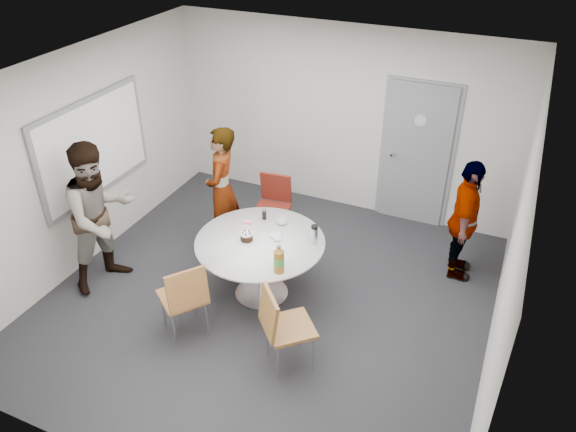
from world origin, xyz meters
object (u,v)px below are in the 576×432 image
at_px(chair_near_right, 280,322).
at_px(person_left, 100,216).
at_px(table, 262,249).
at_px(person_main, 222,189).
at_px(door, 416,155).
at_px(chair_far, 273,201).
at_px(chair_near_left, 185,295).
at_px(whiteboard, 94,147).
at_px(person_right, 464,221).

height_order(chair_near_right, person_left, person_left).
bearing_deg(table, person_main, 140.99).
distance_m(door, chair_far, 2.08).
bearing_deg(door, person_left, -136.27).
xyz_separation_m(table, person_main, (-0.95, 0.77, 0.18)).
relative_size(door, chair_near_left, 2.21).
bearing_deg(table, chair_far, 109.41).
xyz_separation_m(table, chair_near_left, (-0.44, -0.96, -0.09)).
xyz_separation_m(chair_near_left, chair_near_right, (1.09, 0.03, 0.00)).
height_order(door, chair_far, door).
bearing_deg(person_main, table, 34.14).
relative_size(whiteboard, table, 1.28).
bearing_deg(chair_near_right, person_main, -178.96).
xyz_separation_m(whiteboard, chair_near_left, (1.94, -1.11, -0.86)).
relative_size(person_left, person_right, 1.18).
relative_size(chair_near_left, chair_far, 1.02).
bearing_deg(chair_far, door, -148.10).
bearing_deg(chair_near_right, door, 128.75).
distance_m(person_main, person_left, 1.55).
height_order(whiteboard, chair_near_left, whiteboard).
bearing_deg(whiteboard, chair_near_left, -29.87).
distance_m(chair_near_right, person_main, 2.36).
distance_m(chair_near_right, person_left, 2.58).
xyz_separation_m(door, chair_near_right, (-0.53, -3.37, -0.44)).
distance_m(whiteboard, table, 2.50).
distance_m(chair_near_left, person_left, 1.54).
xyz_separation_m(chair_far, person_left, (-1.44, -1.67, 0.35)).
relative_size(whiteboard, person_main, 1.11).
xyz_separation_m(whiteboard, chair_far, (1.95, 1.04, -0.87)).
distance_m(person_main, person_right, 3.05).
xyz_separation_m(chair_near_left, chair_far, (0.02, 2.15, -0.01)).
distance_m(whiteboard, chair_near_right, 3.33).
bearing_deg(chair_near_right, chair_near_left, -130.93).
bearing_deg(person_right, person_left, 109.48).
relative_size(chair_far, person_left, 0.51).
bearing_deg(chair_far, table, 103.56).
relative_size(table, person_left, 0.80).
bearing_deg(whiteboard, chair_far, 27.98).
relative_size(door, whiteboard, 1.12).
bearing_deg(chair_far, chair_near_right, 111.00).
relative_size(chair_near_left, person_right, 0.61).
height_order(door, chair_near_left, door).
distance_m(chair_far, person_main, 0.73).
xyz_separation_m(door, person_right, (0.85, -1.06, -0.24)).
bearing_deg(chair_far, whiteboard, 22.12).
bearing_deg(person_left, whiteboard, 56.44).
bearing_deg(person_right, table, 118.03).
bearing_deg(whiteboard, door, 32.66).
relative_size(table, person_main, 0.87).
height_order(whiteboard, person_main, whiteboard).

